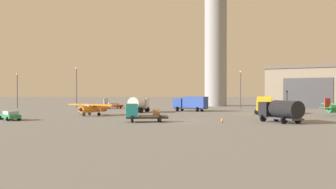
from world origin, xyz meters
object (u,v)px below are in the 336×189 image
object	(u,v)px
truck_box_blue	(191,103)
truck_flatbed_teal	(140,113)
light_post_east	(17,87)
light_post_centre	(77,84)
truck_fuel_tanker_black	(281,110)
car_red	(113,105)
truck_fuel_tanker_white	(138,104)
car_green	(10,115)
control_tower	(216,31)
traffic_cone_near_left	(222,120)
truck_box_yellow	(264,104)
airplane_orange	(94,108)
light_post_north	(241,86)

from	to	relation	value
truck_box_blue	truck_flatbed_teal	xyz separation A→B (m)	(-8.80, -29.96, -0.48)
light_post_east	light_post_centre	size ratio (longest dim) A/B	0.85
truck_fuel_tanker_black	light_post_east	size ratio (longest dim) A/B	0.89
truck_box_blue	car_red	bearing A→B (deg)	-5.70
truck_fuel_tanker_white	truck_flatbed_teal	bearing A→B (deg)	-158.38
truck_flatbed_teal	car_green	world-z (taller)	truck_flatbed_teal
control_tower	truck_fuel_tanker_black	world-z (taller)	control_tower
control_tower	traffic_cone_near_left	bearing A→B (deg)	-95.76
traffic_cone_near_left	light_post_east	bearing A→B (deg)	133.69
control_tower	truck_fuel_tanker_black	distance (m)	62.51
truck_fuel_tanker_black	truck_box_yellow	bearing A→B (deg)	-28.81
truck_box_blue	light_post_east	world-z (taller)	light_post_east
traffic_cone_near_left	truck_flatbed_teal	bearing A→B (deg)	175.90
light_post_centre	traffic_cone_near_left	size ratio (longest dim) A/B	14.55
truck_fuel_tanker_white	traffic_cone_near_left	size ratio (longest dim) A/B	9.01
airplane_orange	truck_fuel_tanker_black	distance (m)	32.29
control_tower	light_post_centre	bearing A→B (deg)	-159.98
truck_box_yellow	light_post_east	xyz separation A→B (m)	(-53.51, 25.08, 3.27)
airplane_orange	traffic_cone_near_left	distance (m)	25.45
truck_box_yellow	truck_flatbed_teal	xyz separation A→B (m)	(-21.58, -19.29, -0.53)
control_tower	truck_fuel_tanker_white	distance (m)	42.45
truck_box_blue	light_post_north	distance (m)	19.30
truck_fuel_tanker_black	light_post_east	world-z (taller)	light_post_east
light_post_east	truck_box_yellow	bearing A→B (deg)	-25.11
truck_fuel_tanker_black	car_green	size ratio (longest dim) A/B	1.61
car_green	traffic_cone_near_left	world-z (taller)	car_green
light_post_east	airplane_orange	bearing A→B (deg)	-51.97
control_tower	light_post_centre	xyz separation A→B (m)	(-35.23, -12.84, -14.51)
airplane_orange	light_post_east	size ratio (longest dim) A/B	1.07
control_tower	truck_box_blue	world-z (taller)	control_tower
airplane_orange	truck_box_blue	size ratio (longest dim) A/B	1.24
traffic_cone_near_left	car_red	bearing A→B (deg)	114.74
truck_box_yellow	light_post_east	world-z (taller)	light_post_east
car_red	truck_flatbed_teal	bearing A→B (deg)	-108.13
light_post_east	truck_fuel_tanker_black	bearing A→B (deg)	-41.63
car_green	truck_fuel_tanker_white	bearing A→B (deg)	-76.44
truck_flatbed_teal	light_post_east	bearing A→B (deg)	-60.16
truck_box_blue	car_green	bearing A→B (deg)	73.24
truck_fuel_tanker_white	traffic_cone_near_left	xyz separation A→B (m)	(13.06, -26.26, -1.37)
car_green	traffic_cone_near_left	xyz separation A→B (m)	(30.44, -4.51, -0.41)
truck_fuel_tanker_white	light_post_north	world-z (taller)	light_post_north
truck_box_blue	car_green	xyz separation A→B (m)	(-28.01, -26.25, -0.97)
control_tower	car_green	xyz separation A→B (m)	(-36.42, -54.81, -19.56)
truck_box_blue	car_red	distance (m)	21.73
car_green	light_post_east	size ratio (longest dim) A/B	0.55
control_tower	truck_fuel_tanker_black	bearing A→B (deg)	-88.04
light_post_north	light_post_centre	size ratio (longest dim) A/B	0.91
car_red	light_post_centre	distance (m)	10.94
truck_fuel_tanker_black	traffic_cone_near_left	size ratio (longest dim) A/B	11.07
airplane_orange	truck_box_yellow	size ratio (longest dim) A/B	1.41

